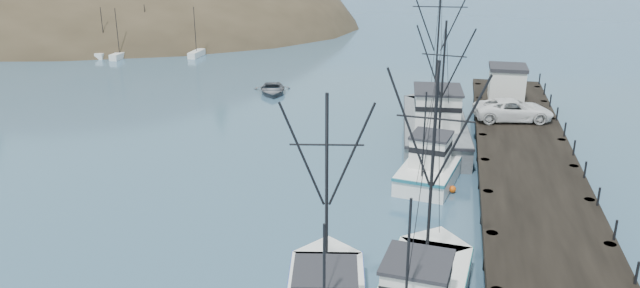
% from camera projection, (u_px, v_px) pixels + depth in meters
% --- Properties ---
extents(pier, '(6.00, 44.00, 2.00)m').
position_uv_depth(pier, '(528.00, 167.00, 38.14)').
color(pier, black).
rests_on(pier, ground).
extents(moored_sailboats, '(22.23, 20.32, 6.35)m').
position_uv_depth(moored_sailboats, '(122.00, 43.00, 86.41)').
color(moored_sailboats, white).
rests_on(moored_sailboats, ground).
extents(trawler_far, '(4.72, 10.08, 10.42)m').
position_uv_depth(trawler_far, '(434.00, 164.00, 41.13)').
color(trawler_far, white).
rests_on(trawler_far, ground).
extents(work_vessel, '(5.77, 15.59, 13.00)m').
position_uv_depth(work_vessel, '(434.00, 124.00, 47.88)').
color(work_vessel, slate).
rests_on(work_vessel, ground).
extents(pier_shed, '(3.00, 3.20, 2.80)m').
position_uv_depth(pier_shed, '(507.00, 82.00, 51.67)').
color(pier_shed, silver).
rests_on(pier_shed, pier).
extents(pickup_truck, '(6.13, 3.68, 1.59)m').
position_uv_depth(pickup_truck, '(513.00, 110.00, 46.05)').
color(pickup_truck, white).
rests_on(pickup_truck, pier).
extents(motorboat, '(5.02, 6.03, 1.08)m').
position_uv_depth(motorboat, '(272.00, 93.00, 61.64)').
color(motorboat, '#52545B').
rests_on(motorboat, ground).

